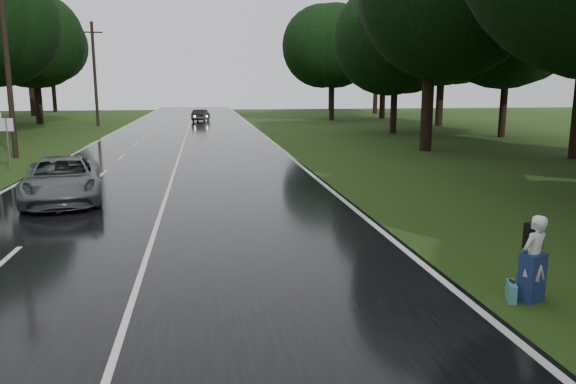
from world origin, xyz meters
name	(u,v)px	position (x,y,z in m)	size (l,w,h in m)	color
ground	(136,292)	(0.00, 0.00, 0.00)	(160.00, 160.00, 0.00)	#253F12
road	(179,156)	(0.00, 20.00, 0.02)	(12.00, 140.00, 0.04)	black
lane_center	(179,156)	(0.00, 20.00, 0.04)	(0.12, 140.00, 0.01)	silver
grey_car	(62,179)	(-3.27, 8.60, 0.75)	(2.36, 5.11, 1.42)	#535759
far_car	(201,115)	(1.09, 49.60, 0.66)	(1.32, 3.78, 1.25)	black
hitchhiker	(533,261)	(6.96, -1.44, 0.72)	(0.67, 0.65, 1.55)	silver
suitcase	(511,291)	(6.62, -1.40, 0.17)	(0.13, 0.47, 0.33)	teal
utility_pole_mid	(16,158)	(-8.50, 20.70, 0.00)	(1.80, 0.28, 10.90)	black
utility_pole_far	(98,126)	(-8.50, 44.22, 0.00)	(1.80, 0.28, 9.51)	black
road_sign_b	(11,171)	(-7.20, 15.80, 0.00)	(0.56, 0.10, 2.35)	white
tree_left_f	(40,124)	(-14.82, 48.45, 0.00)	(8.88, 8.88, 13.87)	black
tree_right_d	(425,151)	(14.17, 20.57, 0.00)	(10.09, 10.09, 15.77)	black
tree_right_e	(393,133)	(16.33, 32.32, 0.00)	(7.79, 7.79, 12.17)	black
tree_right_f	(332,120)	(15.46, 50.05, 0.00)	(8.82, 8.82, 13.78)	black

